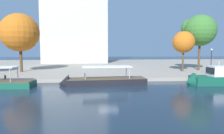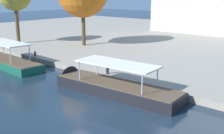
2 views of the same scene
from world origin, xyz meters
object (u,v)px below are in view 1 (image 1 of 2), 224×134
at_px(mooring_bollard_0, 5,77).
at_px(lamp_post, 211,61).
at_px(motor_yacht_2, 214,79).
at_px(tour_boat_1, 100,82).
at_px(tree_0, 199,30).
at_px(tree_2, 183,42).
at_px(mooring_bollard_2, 85,75).
at_px(tree_1, 18,33).

distance_m(mooring_bollard_0, lamp_post, 34.79).
distance_m(motor_yacht_2, mooring_bollard_0, 32.35).
distance_m(tour_boat_1, mooring_bollard_0, 15.24).
relative_size(lamp_post, tree_0, 0.39).
relative_size(tree_0, tree_2, 1.45).
bearing_deg(mooring_bollard_2, tour_boat_1, -48.31).
height_order(tour_boat_1, mooring_bollard_2, tour_boat_1).
bearing_deg(tour_boat_1, tree_2, -151.26).
bearing_deg(lamp_post, motor_yacht_2, -116.86).
bearing_deg(tree_1, mooring_bollard_2, -35.00).
height_order(tour_boat_1, tree_2, tree_2).
height_order(mooring_bollard_2, tree_0, tree_0).
bearing_deg(motor_yacht_2, mooring_bollard_0, -7.08).
relative_size(mooring_bollard_0, tree_2, 0.08).
relative_size(tour_boat_1, tree_1, 1.09).
distance_m(tour_boat_1, tree_1, 22.32).
distance_m(tour_boat_1, tree_2, 22.02).
height_order(motor_yacht_2, tree_2, tree_2).
bearing_deg(lamp_post, tour_boat_1, -168.54).
distance_m(tour_boat_1, tree_0, 27.56).
height_order(motor_yacht_2, mooring_bollard_0, motor_yacht_2).
distance_m(mooring_bollard_0, tree_2, 34.34).
bearing_deg(mooring_bollard_2, motor_yacht_2, -11.00).
bearing_deg(tree_2, tour_boat_1, -147.64).
distance_m(motor_yacht_2, lamp_post, 6.19).
distance_m(mooring_bollard_0, mooring_bollard_2, 12.56).
relative_size(motor_yacht_2, tree_0, 0.71).
xyz_separation_m(tour_boat_1, lamp_post, (19.73, 4.00, 2.79)).
bearing_deg(tree_0, mooring_bollard_2, -156.71).
distance_m(mooring_bollard_2, tree_0, 28.21).
bearing_deg(tree_0, mooring_bollard_0, -164.17).
relative_size(lamp_post, tree_2, 0.57).
bearing_deg(tree_2, mooring_bollard_2, -157.03).
distance_m(tree_1, tree_2, 34.36).
distance_m(mooring_bollard_2, tree_2, 22.68).
relative_size(motor_yacht_2, mooring_bollard_2, 9.75).
height_order(tour_boat_1, tree_0, tree_0).
bearing_deg(mooring_bollard_0, lamp_post, 2.01).
relative_size(mooring_bollard_2, tree_0, 0.07).
bearing_deg(mooring_bollard_0, mooring_bollard_2, -0.34).
bearing_deg(tree_0, tree_2, -155.27).
bearing_deg(mooring_bollard_0, tree_0, 15.83).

